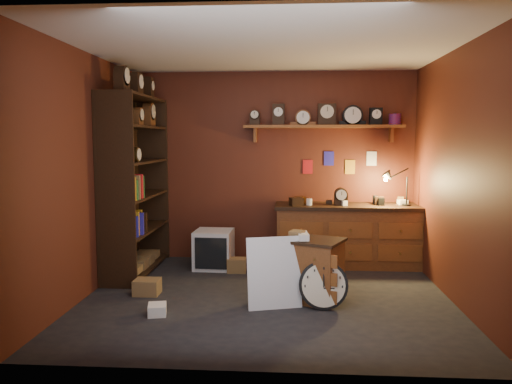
% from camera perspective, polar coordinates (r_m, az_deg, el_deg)
% --- Properties ---
extents(floor, '(4.00, 4.00, 0.00)m').
position_cam_1_polar(floor, '(5.66, 1.26, -11.89)').
color(floor, black).
rests_on(floor, ground).
extents(room_shell, '(4.02, 3.62, 2.71)m').
position_cam_1_polar(room_shell, '(5.49, 1.82, 5.82)').
color(room_shell, '#572314').
rests_on(room_shell, ground).
extents(shelving_unit, '(0.47, 1.60, 2.58)m').
position_cam_1_polar(shelving_unit, '(6.69, -13.84, 1.68)').
color(shelving_unit, black).
rests_on(shelving_unit, ground).
extents(workbench, '(2.01, 0.66, 1.36)m').
position_cam_1_polar(workbench, '(7.01, 10.46, -4.49)').
color(workbench, brown).
rests_on(workbench, ground).
extents(low_cabinet, '(0.75, 0.70, 0.77)m').
position_cam_1_polar(low_cabinet, '(5.47, 6.57, -8.50)').
color(low_cabinet, brown).
rests_on(low_cabinet, ground).
extents(big_round_clock, '(0.50, 0.17, 0.51)m').
position_cam_1_polar(big_round_clock, '(5.26, 7.71, -10.51)').
color(big_round_clock, black).
rests_on(big_round_clock, ground).
extents(white_panel, '(0.59, 0.30, 0.75)m').
position_cam_1_polar(white_panel, '(5.34, 2.07, -13.00)').
color(white_panel, silver).
rests_on(white_panel, ground).
extents(mini_fridge, '(0.52, 0.54, 0.52)m').
position_cam_1_polar(mini_fridge, '(6.82, -4.85, -6.54)').
color(mini_fridge, silver).
rests_on(mini_fridge, ground).
extents(floor_box_a, '(0.28, 0.24, 0.17)m').
position_cam_1_polar(floor_box_a, '(5.85, -12.33, -10.55)').
color(floor_box_a, olive).
rests_on(floor_box_a, ground).
extents(floor_box_b, '(0.22, 0.25, 0.11)m').
position_cam_1_polar(floor_box_b, '(5.19, -11.23, -13.04)').
color(floor_box_b, white).
rests_on(floor_box_b, ground).
extents(floor_box_c, '(0.25, 0.21, 0.18)m').
position_cam_1_polar(floor_box_c, '(6.63, -2.20, -8.36)').
color(floor_box_c, olive).
rests_on(floor_box_c, ground).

